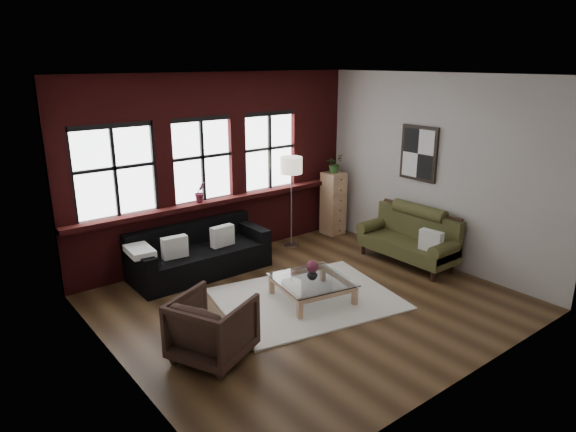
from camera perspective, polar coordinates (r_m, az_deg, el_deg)
floor at (r=7.61m, az=2.23°, el=-9.50°), size 5.50×5.50×0.00m
ceiling at (r=6.81m, az=2.55°, el=15.35°), size 5.50×5.50×0.00m
wall_back at (r=9.04m, az=-8.00°, el=5.40°), size 5.50×0.00×5.50m
wall_front at (r=5.48m, az=19.62°, el=-3.17°), size 5.50×0.00×5.50m
wall_left at (r=5.73m, az=-19.09°, el=-2.24°), size 0.00×5.00×5.00m
wall_right at (r=9.03m, az=15.84°, el=4.90°), size 0.00×5.00×5.00m
brick_backwall at (r=8.99m, az=-7.80°, el=5.34°), size 5.50×0.12×3.20m
sill_ledge at (r=9.04m, az=-7.37°, el=1.78°), size 5.50×0.30×0.08m
window_left at (r=8.23m, az=-18.75°, el=4.57°), size 1.38×0.10×1.50m
window_mid at (r=8.82m, az=-9.56°, el=6.04°), size 1.38×0.10×1.50m
window_right at (r=9.56m, az=-2.15°, el=7.10°), size 1.38×0.10×1.50m
wall_poster at (r=9.13m, az=14.34°, el=6.75°), size 0.05×0.74×0.94m
shag_rug at (r=7.67m, az=2.07°, el=-9.16°), size 2.84×2.43×0.03m
dark_sofa at (r=8.53m, az=-9.77°, el=-3.75°), size 2.26×0.91×0.82m
pillow_a at (r=8.18m, az=-12.48°, el=-3.40°), size 0.41×0.17×0.34m
pillow_b at (r=8.55m, az=-7.31°, el=-2.21°), size 0.41×0.16×0.34m
vintage_settee at (r=9.03m, az=13.11°, el=-2.33°), size 0.79×1.77×0.95m
pillow_settee at (r=8.63m, az=15.61°, el=-2.66°), size 0.18×0.39×0.34m
armchair at (r=6.21m, az=-8.40°, el=-12.16°), size 1.12×1.11×0.77m
coffee_table at (r=7.60m, az=2.69°, el=-8.20°), size 1.19×1.19×0.34m
vase at (r=7.50m, az=2.72°, el=-6.46°), size 0.19×0.19×0.16m
flowers at (r=7.45m, az=2.73°, el=-5.64°), size 0.18×0.18×0.18m
drawer_chest at (r=10.33m, az=5.05°, el=1.42°), size 0.39×0.39×1.26m
potted_plant_top at (r=10.15m, az=5.16°, el=5.82°), size 0.37×0.34×0.36m
floor_lamp at (r=9.50m, az=0.37°, el=1.95°), size 0.40×0.40×1.85m
sill_plant at (r=8.76m, az=-9.74°, el=2.64°), size 0.21×0.18×0.36m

